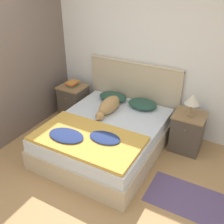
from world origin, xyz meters
TOP-DOWN VIEW (x-y plane):
  - ground_plane at (0.00, 0.00)m, footprint 16.00×16.00m
  - wall_back at (0.00, 2.13)m, footprint 9.00×0.06m
  - wall_side_left at (-1.50, 1.05)m, footprint 0.06×3.10m
  - bed at (0.01, 1.08)m, footprint 1.58×1.91m
  - headboard at (0.01, 2.06)m, footprint 1.66×0.06m
  - nightstand_left at (-1.07, 1.73)m, footprint 0.47×0.45m
  - nightstand_right at (1.09, 1.73)m, footprint 0.47×0.45m
  - pillow_left at (-0.27, 1.81)m, footprint 0.49×0.36m
  - pillow_right at (0.29, 1.81)m, footprint 0.49×0.36m
  - quilt at (-0.00, 0.58)m, footprint 1.48×0.83m
  - dog at (-0.12, 1.40)m, footprint 0.22×0.74m
  - book_stack at (-1.07, 1.73)m, footprint 0.19×0.24m
  - table_lamp at (1.09, 1.70)m, footprint 0.22×0.22m
  - rug at (1.54, 0.71)m, footprint 1.28×0.60m

SIDE VIEW (x-z plane):
  - ground_plane at x=0.00m, z-range 0.00..0.00m
  - rug at x=1.54m, z-range 0.00..0.00m
  - bed at x=0.01m, z-range 0.00..0.49m
  - nightstand_left at x=-1.07m, z-range 0.00..0.62m
  - nightstand_right at x=1.09m, z-range 0.00..0.62m
  - quilt at x=0.00m, z-range 0.48..0.57m
  - pillow_left at x=-0.27m, z-range 0.49..0.62m
  - pillow_right at x=0.29m, z-range 0.49..0.62m
  - headboard at x=0.01m, z-range 0.02..1.18m
  - dog at x=-0.12m, z-range 0.48..0.73m
  - book_stack at x=-1.07m, z-range 0.62..0.70m
  - table_lamp at x=1.09m, z-range 0.71..1.05m
  - wall_back at x=0.00m, z-range 0.00..2.55m
  - wall_side_left at x=-1.50m, z-range 0.00..2.55m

